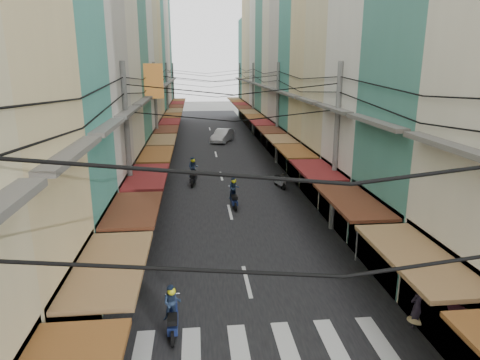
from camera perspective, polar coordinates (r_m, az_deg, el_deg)
ground at (r=18.60m, az=0.18°, el=-10.48°), size 160.00×160.00×0.00m
road at (r=37.58m, az=-3.08°, el=2.82°), size 10.00×80.00×0.02m
sidewalk_left at (r=37.83m, az=-12.97°, el=2.56°), size 3.00×80.00×0.06m
sidewalk_right at (r=38.44m, az=6.65°, el=3.05°), size 3.00×80.00×0.06m
crosswalk at (r=13.47m, az=3.11°, el=-21.44°), size 7.55×2.40×0.01m
building_row_left at (r=33.83m, az=-17.19°, el=17.48°), size 7.80×67.67×23.70m
building_row_right at (r=34.53m, az=10.88°, el=17.19°), size 7.80×68.98×22.59m
utility_poles at (r=31.76m, az=-2.77°, el=12.54°), size 10.20×66.13×8.20m
white_car at (r=45.95m, az=-2.33°, el=5.10°), size 5.18×3.54×1.70m
bicycle at (r=19.41m, az=19.09°, el=-10.23°), size 1.82×0.72×1.24m
moving_scooters at (r=24.36m, az=-3.40°, el=-2.80°), size 6.77×18.63×1.93m
parked_scooters at (r=15.47m, az=19.30°, el=-15.16°), size 13.13×13.35×0.93m
pedestrians at (r=19.17m, az=-12.90°, el=-6.79°), size 12.65×23.64×2.06m
traffic_sign at (r=18.28m, az=15.53°, el=-4.30°), size 0.10×0.64×2.92m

